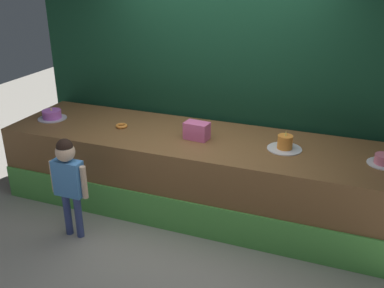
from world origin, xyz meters
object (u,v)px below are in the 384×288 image
(child_figure, at_px, (68,175))
(donut, at_px, (122,126))
(pink_box, at_px, (197,131))
(cake_center, at_px, (285,144))
(cake_right, at_px, (384,160))
(cake_left, at_px, (52,115))

(child_figure, distance_m, donut, 0.97)
(pink_box, distance_m, cake_center, 0.91)
(donut, relative_size, cake_right, 0.46)
(pink_box, height_order, cake_left, pink_box)
(child_figure, bearing_deg, cake_center, 27.83)
(child_figure, distance_m, cake_center, 2.13)
(child_figure, xyz_separation_m, cake_left, (-0.86, 0.91, 0.21))
(donut, distance_m, cake_right, 2.74)
(cake_center, relative_size, cake_right, 1.17)
(cake_center, bearing_deg, cake_right, -1.35)
(child_figure, xyz_separation_m, pink_box, (0.96, 0.94, 0.25))
(cake_center, height_order, cake_right, cake_center)
(cake_right, bearing_deg, donut, -179.70)
(donut, bearing_deg, pink_box, -1.16)
(cake_left, distance_m, cake_right, 3.65)
(donut, xyz_separation_m, cake_left, (-0.91, -0.04, 0.03))
(cake_left, xyz_separation_m, cake_center, (2.73, 0.08, 0.01))
(child_figure, height_order, donut, child_figure)
(child_figure, height_order, pink_box, child_figure)
(child_figure, relative_size, cake_left, 3.13)
(pink_box, height_order, cake_center, cake_center)
(cake_left, distance_m, cake_center, 2.74)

